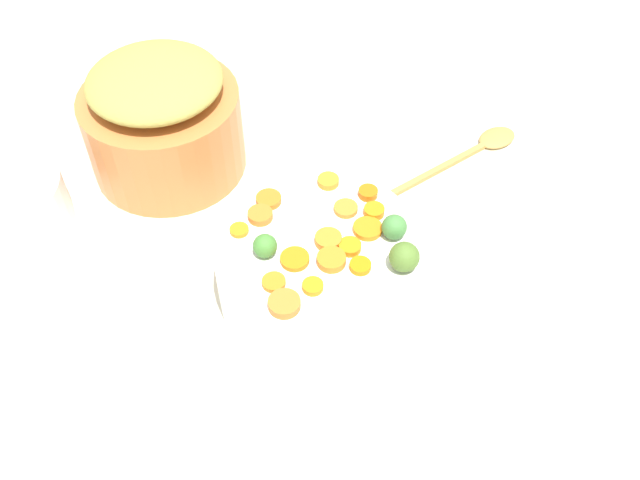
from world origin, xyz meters
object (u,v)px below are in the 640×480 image
object	(u,v)px
wooden_spoon	(472,151)
casserole_dish	(3,206)
metal_pot	(165,131)
serving_bowl_carrots	(320,269)

from	to	relation	value
wooden_spoon	casserole_dish	distance (m)	0.74
wooden_spoon	casserole_dish	xyz separation A→B (m)	(-0.69, 0.25, 0.04)
metal_pot	casserole_dish	distance (m)	0.26
serving_bowl_carrots	metal_pot	size ratio (longest dim) A/B	1.14
serving_bowl_carrots	wooden_spoon	size ratio (longest dim) A/B	0.84
wooden_spoon	metal_pot	bearing A→B (deg)	150.38
wooden_spoon	serving_bowl_carrots	bearing A→B (deg)	-163.79
serving_bowl_carrots	wooden_spoon	xyz separation A→B (m)	(0.37, 0.11, -0.05)
casserole_dish	wooden_spoon	bearing A→B (deg)	-19.86
wooden_spoon	casserole_dish	world-z (taller)	casserole_dish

